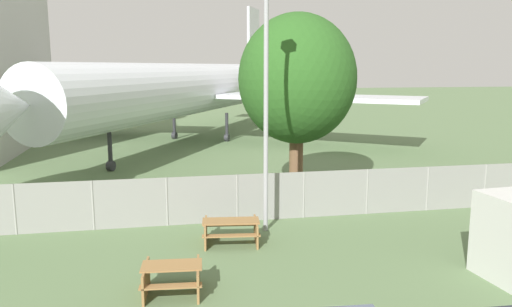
{
  "coord_description": "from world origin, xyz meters",
  "views": [
    {
      "loc": [
        -2.71,
        -6.32,
        5.67
      ],
      "look_at": [
        1.29,
        14.26,
        2.0
      ],
      "focal_mm": 35.0,
      "sensor_mm": 36.0,
      "label": 1
    }
  ],
  "objects_px": {
    "airplane": "(193,89)",
    "tree_near_hangar": "(297,79)",
    "picnic_bench_open_grass": "(172,276)",
    "picnic_bench_near_cabin": "(231,229)"
  },
  "relations": [
    {
      "from": "airplane",
      "to": "tree_near_hangar",
      "type": "distance_m",
      "value": 17.15
    },
    {
      "from": "airplane",
      "to": "picnic_bench_near_cabin",
      "type": "distance_m",
      "value": 22.47
    },
    {
      "from": "picnic_bench_near_cabin",
      "to": "tree_near_hangar",
      "type": "height_order",
      "value": "tree_near_hangar"
    },
    {
      "from": "picnic_bench_open_grass",
      "to": "tree_near_hangar",
      "type": "height_order",
      "value": "tree_near_hangar"
    },
    {
      "from": "airplane",
      "to": "tree_near_hangar",
      "type": "relative_size",
      "value": 4.74
    },
    {
      "from": "airplane",
      "to": "picnic_bench_near_cabin",
      "type": "bearing_deg",
      "value": 27.42
    },
    {
      "from": "airplane",
      "to": "tree_near_hangar",
      "type": "xyz_separation_m",
      "value": [
        3.32,
        -16.79,
        1.14
      ]
    },
    {
      "from": "airplane",
      "to": "picnic_bench_open_grass",
      "type": "distance_m",
      "value": 25.87
    },
    {
      "from": "picnic_bench_near_cabin",
      "to": "picnic_bench_open_grass",
      "type": "distance_m",
      "value": 3.88
    },
    {
      "from": "tree_near_hangar",
      "to": "picnic_bench_open_grass",
      "type": "bearing_deg",
      "value": -122.87
    }
  ]
}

